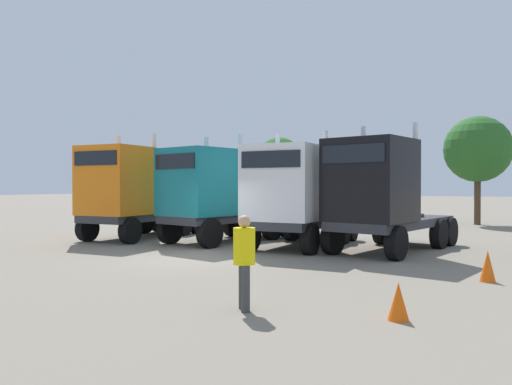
{
  "coord_description": "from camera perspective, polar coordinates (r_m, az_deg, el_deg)",
  "views": [
    {
      "loc": [
        9.07,
        -13.04,
        2.28
      ],
      "look_at": [
        -0.09,
        4.5,
        2.0
      ],
      "focal_mm": 35.61,
      "sensor_mm": 36.0,
      "label": 1
    }
  ],
  "objects": [
    {
      "name": "semi_truck_white",
      "position": [
        18.1,
        4.07,
        -0.34
      ],
      "size": [
        2.6,
        5.97,
        4.25
      ],
      "rotation": [
        0.0,
        0.0,
        -1.56
      ],
      "color": "#333338",
      "rests_on": "ground"
    },
    {
      "name": "semi_truck_orange",
      "position": [
        21.78,
        -14.42,
        0.01
      ],
      "size": [
        2.74,
        6.1,
        4.45
      ],
      "rotation": [
        0.0,
        0.0,
        -1.54
      ],
      "color": "#333338",
      "rests_on": "ground"
    },
    {
      "name": "traffic_cone_mid",
      "position": [
        9.06,
        15.7,
        -11.69
      ],
      "size": [
        0.36,
        0.36,
        0.64
      ],
      "primitive_type": "cone",
      "color": "#F2590C",
      "rests_on": "ground"
    },
    {
      "name": "oak_far_right",
      "position": [
        32.11,
        23.64,
        4.45
      ],
      "size": [
        3.81,
        3.81,
        6.28
      ],
      "color": "#4C3823",
      "rests_on": "ground"
    },
    {
      "name": "oak_far_left",
      "position": [
        36.97,
        2.62,
        3.56
      ],
      "size": [
        3.41,
        3.41,
        5.78
      ],
      "color": "#4C3823",
      "rests_on": "ground"
    },
    {
      "name": "semi_truck_teal",
      "position": [
        19.97,
        -5.17,
        -0.21
      ],
      "size": [
        3.72,
        6.39,
        4.28
      ],
      "rotation": [
        0.0,
        0.0,
        -1.78
      ],
      "color": "#333338",
      "rests_on": "ground"
    },
    {
      "name": "semi_truck_black",
      "position": [
        17.36,
        13.63,
        -0.24
      ],
      "size": [
        3.65,
        6.45,
        4.37
      ],
      "rotation": [
        0.0,
        0.0,
        -1.77
      ],
      "color": "#333338",
      "rests_on": "ground"
    },
    {
      "name": "oak_far_centre",
      "position": [
        33.67,
        12.22,
        3.06
      ],
      "size": [
        2.89,
        2.89,
        5.09
      ],
      "color": "#4C3823",
      "rests_on": "ground"
    },
    {
      "name": "ground",
      "position": [
        16.04,
        -7.23,
        -7.36
      ],
      "size": [
        200.0,
        200.0,
        0.0
      ],
      "primitive_type": "plane",
      "color": "gray"
    },
    {
      "name": "visitor_in_hivis",
      "position": [
        9.29,
        -1.33,
        -7.06
      ],
      "size": [
        0.56,
        0.56,
        1.73
      ],
      "rotation": [
        0.0,
        0.0,
        0.67
      ],
      "color": "#3C3C3C",
      "rests_on": "ground"
    },
    {
      "name": "traffic_cone_near",
      "position": [
        13.27,
        24.58,
        -7.53
      ],
      "size": [
        0.36,
        0.36,
        0.74
      ],
      "primitive_type": "cone",
      "color": "#F2590C",
      "rests_on": "ground"
    }
  ]
}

